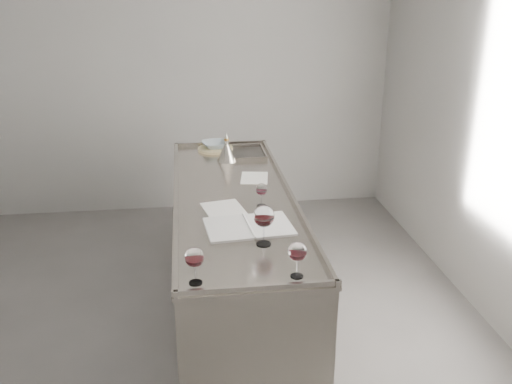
{
  "coord_description": "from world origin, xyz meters",
  "views": [
    {
      "loc": [
        0.21,
        -3.11,
        2.26
      ],
      "look_at": [
        0.63,
        0.15,
        1.02
      ],
      "focal_mm": 40.0,
      "sensor_mm": 36.0,
      "label": 1
    }
  ],
  "objects": [
    {
      "name": "room_shell",
      "position": [
        0.0,
        0.0,
        1.4
      ],
      "size": [
        4.54,
        5.04,
        2.84
      ],
      "color": "#565351",
      "rests_on": "ground"
    },
    {
      "name": "counter",
      "position": [
        0.5,
        0.3,
        0.47
      ],
      "size": [
        0.77,
        2.42,
        0.97
      ],
      "color": "gray",
      "rests_on": "ground"
    },
    {
      "name": "wine_glass_left",
      "position": [
        0.23,
        -0.78,
        1.07
      ],
      "size": [
        0.09,
        0.09,
        0.18
      ],
      "rotation": [
        0.0,
        0.0,
        -0.35
      ],
      "color": "white",
      "rests_on": "counter"
    },
    {
      "name": "wine_glass_middle",
      "position": [
        0.59,
        -0.42,
        1.1
      ],
      "size": [
        0.11,
        0.11,
        0.22
      ],
      "rotation": [
        0.0,
        0.0,
        -0.09
      ],
      "color": "white",
      "rests_on": "counter"
    },
    {
      "name": "wine_glass_right",
      "position": [
        0.7,
        -0.78,
        1.06
      ],
      "size": [
        0.09,
        0.09,
        0.18
      ],
      "rotation": [
        0.0,
        0.0,
        0.32
      ],
      "color": "white",
      "rests_on": "counter"
    },
    {
      "name": "wine_glass_small",
      "position": [
        0.66,
        0.12,
        1.04
      ],
      "size": [
        0.07,
        0.07,
        0.15
      ],
      "rotation": [
        0.0,
        0.0,
        0.2
      ],
      "color": "white",
      "rests_on": "counter"
    },
    {
      "name": "notebook",
      "position": [
        0.54,
        -0.2,
        0.95
      ],
      "size": [
        0.51,
        0.38,
        0.02
      ],
      "rotation": [
        0.0,
        0.0,
        0.09
      ],
      "color": "white",
      "rests_on": "counter"
    },
    {
      "name": "loose_paper_top",
      "position": [
        0.68,
        0.63,
        0.94
      ],
      "size": [
        0.22,
        0.29,
        0.0
      ],
      "primitive_type": "cube",
      "rotation": [
        0.0,
        0.0,
        -0.16
      ],
      "color": "silver",
      "rests_on": "counter"
    },
    {
      "name": "loose_paper_under",
      "position": [
        0.43,
        0.06,
        0.94
      ],
      "size": [
        0.29,
        0.37,
        0.0
      ],
      "primitive_type": "cube",
      "rotation": [
        0.0,
        0.0,
        0.2
      ],
      "color": "silver",
      "rests_on": "counter"
    },
    {
      "name": "trivet",
      "position": [
        0.45,
        1.36,
        0.95
      ],
      "size": [
        0.37,
        0.37,
        0.02
      ],
      "primitive_type": "cylinder",
      "rotation": [
        0.0,
        0.0,
        -0.36
      ],
      "color": "#D3C188",
      "rests_on": "counter"
    },
    {
      "name": "ceramic_bowl",
      "position": [
        0.45,
        1.36,
        0.99
      ],
      "size": [
        0.25,
        0.25,
        0.05
      ],
      "primitive_type": "imported",
      "rotation": [
        0.0,
        0.0,
        0.21
      ],
      "color": "#8F9EA6",
      "rests_on": "trivet"
    },
    {
      "name": "wine_funnel",
      "position": [
        0.52,
        1.06,
        1.01
      ],
      "size": [
        0.15,
        0.15,
        0.22
      ],
      "rotation": [
        0.0,
        0.0,
        0.36
      ],
      "color": "#B1AA9E",
      "rests_on": "counter"
    }
  ]
}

